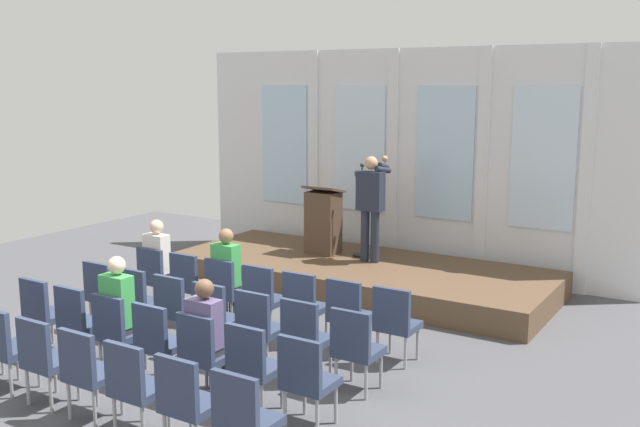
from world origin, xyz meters
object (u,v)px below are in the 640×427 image
at_px(chair_r0_c6, 395,320).
at_px(chair_r1_c3, 215,315).
at_px(lectern, 323,221).
at_px(chair_r2_c0, 43,310).
at_px(chair_r1_c0, 104,291).
at_px(chair_r2_c6, 306,376).
at_px(audience_r0_c2, 228,271).
at_px(chair_r2_c2, 117,329).
at_px(chair_r1_c5, 305,334).
at_px(chair_r2_c5, 252,363).
at_px(chair_r1_c1, 139,298).
at_px(chair_r2_c1, 78,319).
at_px(speaker, 371,201).
at_px(chair_r2_c3, 158,339).
at_px(audience_r2_c2, 121,308).
at_px(chair_r3_c6, 244,416).
at_px(chair_r1_c2, 176,306).
at_px(audience_r2_c4, 208,331).
at_px(mic_stand, 361,236).
at_px(chair_r3_c1, 5,344).
at_px(chair_r0_c5, 348,311).
at_px(chair_r0_c2, 225,288).
at_px(chair_r2_c4, 203,350).
at_px(chair_r1_c6, 355,345).
at_px(chair_r0_c3, 263,295).
at_px(chair_r3_c5, 186,398).
at_px(chair_r0_c0, 156,275).
at_px(chair_r0_c4, 304,303).
at_px(chair_r3_c2, 45,356).
at_px(chair_r3_c4, 134,383).
at_px(chair_r3_c3, 87,369).
at_px(chair_r1_c4, 258,324).
at_px(audience_r0_c0, 160,260).
at_px(chair_r0_c1, 189,281).

relative_size(chair_r0_c6, chair_r1_c3, 1.00).
xyz_separation_m(lectern, chair_r2_c0, (-1.05, -4.80, -0.42)).
bearing_deg(chair_r1_c0, chair_r2_c6, -14.16).
relative_size(audience_r0_c2, chair_r2_c2, 1.42).
distance_m(chair_r1_c5, chair_r2_c2, 2.13).
distance_m(chair_r1_c3, chair_r2_c5, 1.59).
bearing_deg(chair_r1_c3, lectern, 102.42).
relative_size(chair_r1_c1, chair_r2_c1, 1.00).
relative_size(speaker, chair_r2_c3, 1.81).
height_order(audience_r2_c2, chair_r3_c6, audience_r2_c2).
bearing_deg(chair_r1_c2, audience_r2_c4, -34.63).
xyz_separation_m(lectern, chair_r0_c6, (2.74, -2.88, -0.42)).
height_order(mic_stand, chair_r3_c1, mic_stand).
bearing_deg(chair_r0_c5, chair_r0_c2, 180.00).
distance_m(chair_r1_c1, audience_r2_c4, 2.10).
xyz_separation_m(mic_stand, chair_r3_c6, (2.10, -5.91, -0.20)).
bearing_deg(chair_r2_c4, chair_r2_c3, 180.00).
height_order(chair_r1_c5, chair_r2_c2, same).
xyz_separation_m(chair_r0_c5, chair_r1_c6, (0.63, -0.96, 0.00)).
bearing_deg(audience_r0_c2, chair_r2_c4, -57.62).
height_order(chair_r0_c3, chair_r3_c5, same).
height_order(lectern, chair_r0_c0, lectern).
bearing_deg(chair_r2_c3, lectern, 100.00).
bearing_deg(chair_r0_c3, chair_r1_c6, -26.77).
bearing_deg(audience_r2_c4, audience_r0_c2, 123.50).
bearing_deg(chair_r1_c1, chair_r3_c1, -90.00).
height_order(chair_r0_c4, audience_r2_c4, audience_r2_c4).
bearing_deg(chair_r2_c2, chair_r3_c2, -90.00).
bearing_deg(chair_r3_c4, audience_r2_c2, 140.67).
bearing_deg(chair_r3_c3, chair_r2_c0, 153.23).
height_order(chair_r0_c4, chair_r1_c6, same).
height_order(chair_r1_c3, audience_r2_c2, audience_r2_c2).
relative_size(audience_r2_c2, chair_r3_c3, 1.44).
height_order(chair_r1_c4, chair_r3_c4, same).
distance_m(chair_r0_c0, audience_r0_c2, 1.28).
bearing_deg(chair_r3_c2, chair_r2_c1, 123.46).
bearing_deg(mic_stand, chair_r1_c0, -113.01).
relative_size(chair_r2_c3, chair_r3_c3, 1.00).
distance_m(audience_r0_c0, chair_r1_c5, 3.34).
bearing_deg(chair_r3_c4, speaker, 95.41).
height_order(chair_r1_c1, chair_r2_c3, same).
height_order(chair_r0_c0, chair_r3_c4, same).
height_order(audience_r0_c2, chair_r1_c6, audience_r0_c2).
xyz_separation_m(chair_r0_c3, chair_r3_c4, (0.63, -2.87, 0.00)).
height_order(chair_r1_c6, chair_r2_c1, same).
relative_size(mic_stand, audience_r0_c2, 1.16).
bearing_deg(chair_r1_c3, chair_r1_c6, 0.00).
height_order(chair_r0_c1, chair_r0_c5, same).
relative_size(chair_r0_c2, chair_r1_c6, 1.00).
xyz_separation_m(chair_r0_c2, chair_r3_c3, (0.63, -2.87, 0.00)).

